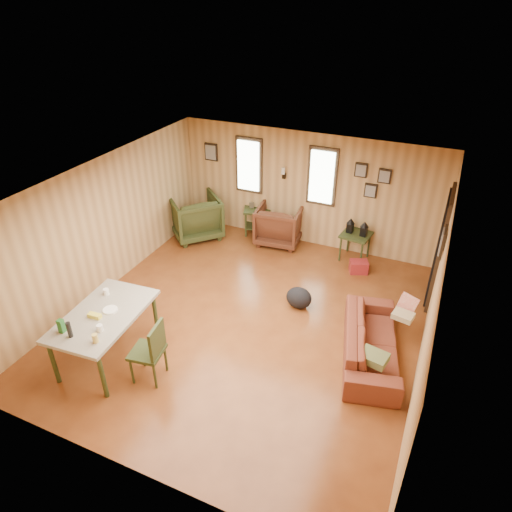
{
  "coord_description": "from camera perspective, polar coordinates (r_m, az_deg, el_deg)",
  "views": [
    {
      "loc": [
        2.57,
        -5.4,
        4.88
      ],
      "look_at": [
        0.0,
        0.4,
        1.05
      ],
      "focal_mm": 32.0,
      "sensor_mm": 36.0,
      "label": 1
    }
  ],
  "objects": [
    {
      "name": "dining_chair",
      "position": [
        6.56,
        -12.97,
        -11.27
      ],
      "size": [
        0.5,
        0.5,
        0.96
      ],
      "rotation": [
        0.0,
        0.0,
        0.15
      ],
      "color": "#323B1A",
      "rests_on": "ground"
    },
    {
      "name": "end_table",
      "position": [
        10.16,
        0.18,
        5.03
      ],
      "size": [
        0.73,
        0.69,
        0.74
      ],
      "rotation": [
        0.0,
        0.0,
        0.35
      ],
      "color": "#303E1B",
      "rests_on": "ground"
    },
    {
      "name": "sofa",
      "position": [
        7.04,
        14.31,
        -9.75
      ],
      "size": [
        1.01,
        2.05,
        0.77
      ],
      "primitive_type": "imported",
      "rotation": [
        0.0,
        0.0,
        1.8
      ],
      "color": "brown",
      "rests_on": "ground"
    },
    {
      "name": "side_table",
      "position": [
        9.28,
        12.45,
        2.87
      ],
      "size": [
        0.62,
        0.62,
        0.88
      ],
      "rotation": [
        0.0,
        0.0,
        -0.13
      ],
      "color": "#303E1B",
      "rests_on": "ground"
    },
    {
      "name": "cooler",
      "position": [
        9.08,
        12.71,
        -1.32
      ],
      "size": [
        0.41,
        0.35,
        0.24
      ],
      "rotation": [
        0.0,
        0.0,
        0.38
      ],
      "color": "maroon",
      "rests_on": "ground"
    },
    {
      "name": "room",
      "position": [
        7.17,
        0.83,
        0.3
      ],
      "size": [
        5.54,
        6.04,
        2.44
      ],
      "color": "brown",
      "rests_on": "ground"
    },
    {
      "name": "recliner_green",
      "position": [
        10.06,
        -7.59,
        5.11
      ],
      "size": [
        1.36,
        1.37,
        1.03
      ],
      "primitive_type": "imported",
      "rotation": [
        0.0,
        0.0,
        -2.32
      ],
      "color": "#323B1A",
      "rests_on": "ground"
    },
    {
      "name": "recliner_brown",
      "position": [
        9.75,
        2.96,
        4.19
      ],
      "size": [
        1.0,
        0.95,
        0.94
      ],
      "primitive_type": "imported",
      "rotation": [
        0.0,
        0.0,
        3.25
      ],
      "color": "#4D2717",
      "rests_on": "ground"
    },
    {
      "name": "dining_table",
      "position": [
        6.95,
        -18.6,
        -7.4
      ],
      "size": [
        1.07,
        1.65,
        1.04
      ],
      "rotation": [
        0.0,
        0.0,
        0.08
      ],
      "color": "gray",
      "rests_on": "ground"
    },
    {
      "name": "backpack",
      "position": [
        7.94,
        5.39,
        -5.22
      ],
      "size": [
        0.46,
        0.35,
        0.39
      ],
      "rotation": [
        0.0,
        0.0,
        -0.04
      ],
      "color": "black",
      "rests_on": "ground"
    },
    {
      "name": "sofa_pillows",
      "position": [
        7.02,
        16.49,
        -9.08
      ],
      "size": [
        0.63,
        1.59,
        0.32
      ],
      "rotation": [
        0.0,
        0.0,
        -0.2
      ],
      "color": "#555E34",
      "rests_on": "sofa"
    }
  ]
}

